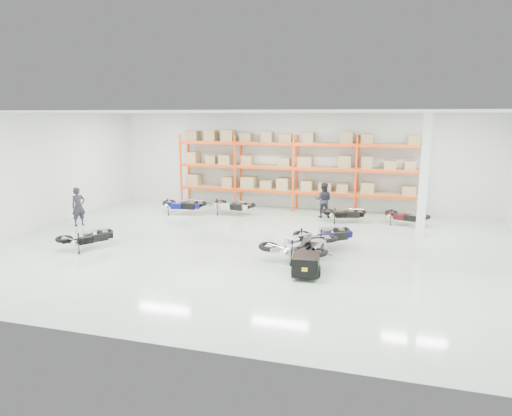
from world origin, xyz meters
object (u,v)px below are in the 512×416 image
(moto_blue_centre, at_px, (326,231))
(moto_silver_left, at_px, (293,241))
(moto_back_a, at_px, (183,202))
(person_left, at_px, (78,207))
(person_back, at_px, (323,200))
(moto_back_d, at_px, (406,214))
(trailer, at_px, (306,264))
(moto_black_far_left, at_px, (87,234))
(moto_touring_right, at_px, (315,241))
(moto_back_c, at_px, (344,211))
(moto_back_b, at_px, (232,203))

(moto_blue_centre, height_order, moto_silver_left, moto_silver_left)
(moto_back_a, distance_m, person_left, 4.45)
(person_left, bearing_deg, moto_blue_centre, -63.15)
(moto_silver_left, bearing_deg, person_left, 25.39)
(person_back, bearing_deg, moto_back_d, 171.37)
(trailer, bearing_deg, moto_black_far_left, 169.98)
(moto_touring_right, xyz_separation_m, moto_back_c, (0.41, 5.38, -0.10))
(moto_silver_left, distance_m, trailer, 1.68)
(moto_silver_left, distance_m, person_back, 6.19)
(moto_back_a, bearing_deg, person_left, 132.22)
(moto_back_a, distance_m, person_back, 6.30)
(moto_blue_centre, relative_size, trailer, 1.22)
(trailer, bearing_deg, moto_back_a, 131.01)
(trailer, relative_size, moto_back_b, 0.86)
(moto_back_a, bearing_deg, moto_black_far_left, 169.47)
(trailer, relative_size, person_left, 0.98)
(moto_back_b, bearing_deg, trailer, -137.52)
(trailer, bearing_deg, moto_back_d, 63.61)
(moto_back_d, bearing_deg, moto_back_c, 114.43)
(moto_blue_centre, relative_size, moto_silver_left, 0.99)
(moto_touring_right, relative_size, moto_back_d, 1.22)
(moto_blue_centre, relative_size, person_back, 1.22)
(moto_back_a, bearing_deg, moto_back_c, -90.80)
(moto_touring_right, bearing_deg, moto_back_a, 147.29)
(moto_blue_centre, relative_size, moto_touring_right, 0.96)
(moto_black_far_left, bearing_deg, trailer, -152.00)
(moto_back_d, bearing_deg, person_back, 101.26)
(moto_back_a, relative_size, moto_back_b, 1.02)
(moto_black_far_left, xyz_separation_m, moto_back_c, (7.92, 6.27, -0.01))
(moto_silver_left, distance_m, moto_back_a, 7.97)
(moto_black_far_left, distance_m, moto_back_b, 7.05)
(moto_blue_centre, xyz_separation_m, moto_back_a, (-6.93, 3.60, -0.02))
(moto_touring_right, height_order, trailer, moto_touring_right)
(trailer, height_order, moto_back_b, moto_back_b)
(moto_back_b, bearing_deg, moto_touring_right, -130.60)
(moto_back_a, xyz_separation_m, person_back, (6.21, 1.07, 0.21))
(moto_black_far_left, relative_size, trailer, 1.09)
(moto_back_b, relative_size, person_back, 1.17)
(moto_silver_left, bearing_deg, moto_black_far_left, 44.00)
(moto_blue_centre, distance_m, moto_back_a, 7.81)
(moto_touring_right, bearing_deg, moto_black_far_left, -169.36)
(moto_blue_centre, distance_m, moto_back_d, 4.91)
(moto_blue_centre, xyz_separation_m, moto_black_far_left, (-7.66, -2.33, -0.06))
(trailer, height_order, person_back, person_back)
(moto_back_c, bearing_deg, moto_back_d, -98.90)
(moto_blue_centre, xyz_separation_m, moto_back_d, (2.70, 4.09, -0.08))
(person_left, bearing_deg, moto_back_a, -15.05)
(moto_touring_right, bearing_deg, moto_silver_left, -169.74)
(moto_silver_left, height_order, moto_black_far_left, moto_silver_left)
(trailer, bearing_deg, moto_touring_right, 85.40)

